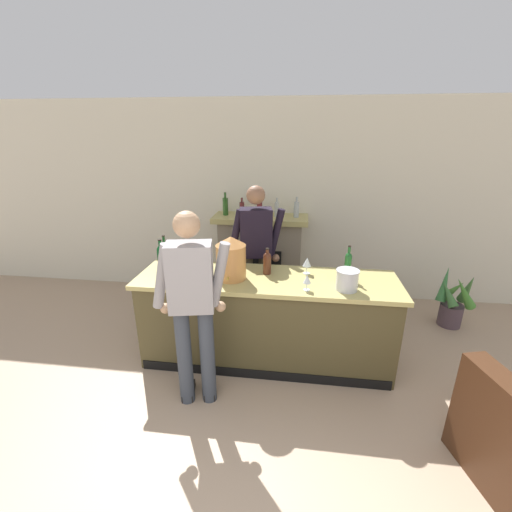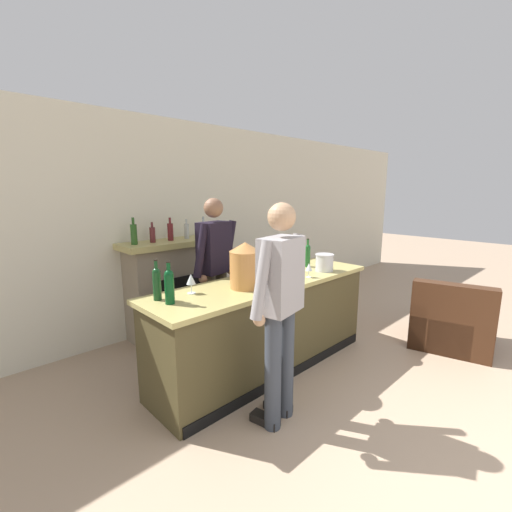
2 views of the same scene
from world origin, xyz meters
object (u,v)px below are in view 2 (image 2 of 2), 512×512
Objects in this scene: wine_bottle_chardonnay_pale at (157,282)px; wine_bottle_port_short at (259,266)px; copper_dispenser at (245,265)px; armchair_black at (451,324)px; ice_bucket_steel at (324,262)px; wine_bottle_rose_blush at (169,285)px; potted_plant_corner at (318,280)px; fireplace_stone at (173,286)px; wine_glass_by_dispenser at (309,268)px; person_bartender at (215,270)px; wine_bottle_riesling_slim at (308,254)px; wine_glass_front_left at (281,260)px; person_customer at (280,306)px; wine_glass_near_bucket at (191,280)px.

wine_bottle_port_short is at bearing -3.76° from wine_bottle_chardonnay_pale.
armchair_black is at bearing -26.11° from copper_dispenser.
ice_bucket_steel is 0.60× the size of wine_bottle_rose_blush.
potted_plant_corner is 2.91m from copper_dispenser.
fireplace_stone is 4.49× the size of wine_bottle_chardonnay_pale.
armchair_black is at bearing -31.30° from wine_glass_by_dispenser.
wine_bottle_riesling_slim is (0.98, -0.52, 0.12)m from person_bartender.
fireplace_stone is at bearing 115.84° from wine_glass_front_left.
wine_glass_front_left is (-0.36, 0.33, 0.03)m from ice_bucket_steel.
person_bartender is 10.11× the size of wine_glass_front_left.
wine_glass_by_dispenser is at bearing -9.72° from wine_bottle_rose_blush.
potted_plant_corner is at bearing 15.97° from wine_bottle_rose_blush.
fireplace_stone is 1.74m from wine_bottle_rose_blush.
wine_bottle_chardonnay_pale reaches higher than armchair_black.
person_customer reaches higher than ice_bucket_steel.
copper_dispenser is at bearing 174.01° from ice_bucket_steel.
wine_bottle_rose_blush is (-1.84, 0.19, 0.06)m from ice_bucket_steel.
potted_plant_corner is 3.61× the size of ice_bucket_steel.
ice_bucket_steel is at bearing 139.91° from armchair_black.
wine_bottle_rose_blush is 2.00× the size of wine_glass_front_left.
person_customer is at bearing -158.74° from ice_bucket_steel.
fireplace_stone is at bearing 55.36° from wine_bottle_chardonnay_pale.
wine_bottle_rose_blush is 0.30m from wine_glass_near_bucket.
wine_bottle_rose_blush is at bearing -174.68° from wine_glass_front_left.
copper_dispenser is 1.23× the size of wine_bottle_rose_blush.
fireplace_stone is at bearing 66.30° from wine_glass_near_bucket.
wine_bottle_port_short reaches higher than potted_plant_corner.
person_bartender is 9.95× the size of wine_glass_near_bucket.
ice_bucket_steel reaches higher than wine_glass_near_bucket.
wine_bottle_chardonnay_pale is at bearing 176.24° from wine_bottle_port_short.
wine_glass_by_dispenser is at bearing -40.44° from wine_bottle_port_short.
copper_dispenser is 0.77m from wine_glass_front_left.
wine_bottle_port_short is (-1.96, 1.29, 0.81)m from armchair_black.
wine_bottle_riesling_slim reaches higher than potted_plant_corner.
wine_bottle_chardonnay_pale is 1.11m from wine_bottle_port_short.
copper_dispenser is 1.25× the size of wine_bottle_chardonnay_pale.
wine_glass_front_left is (-1.85, -0.82, 0.73)m from potted_plant_corner.
copper_dispenser reaches higher than armchair_black.
wine_bottle_port_short is at bearing 4.53° from wine_bottle_rose_blush.
wine_bottle_port_short is 1.57× the size of wine_glass_front_left.
wine_glass_near_bucket is at bearing -142.66° from person_bartender.
ice_bucket_steel reaches higher than wine_glass_by_dispenser.
person_customer is 1.04m from wine_bottle_chardonnay_pale.
wine_bottle_riesling_slim is (1.90, -0.09, -0.00)m from wine_bottle_chardonnay_pale.
potted_plant_corner is 3.25m from wine_glass_near_bucket.
ice_bucket_steel is at bearing 21.26° from person_customer.
armchair_black is 2.65m from person_customer.
ice_bucket_steel is at bearing -39.72° from person_bartender.
wine_glass_front_left is at bearing 170.44° from wine_bottle_riesling_slim.
ice_bucket_steel is at bearing -58.72° from fireplace_stone.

